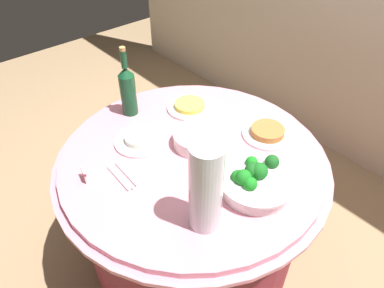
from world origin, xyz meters
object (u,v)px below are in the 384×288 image
broccoli_bowl (255,181)px  food_plate_peanuts (267,133)px  food_plate_rice (140,140)px  decorative_fruit_vase (206,190)px  serving_tongs (123,177)px  wine_bottle (128,89)px  food_plate_fried_egg (190,106)px  plate_stack (198,139)px  label_placard_front (84,174)px

broccoli_bowl → food_plate_peanuts: (-0.17, 0.29, -0.03)m
food_plate_peanuts → food_plate_rice: bearing=-126.7°
food_plate_peanuts → food_plate_rice: food_plate_peanuts is taller
decorative_fruit_vase → food_plate_peanuts: (-0.16, 0.53, -0.14)m
serving_tongs → food_plate_rice: 0.22m
serving_tongs → wine_bottle: bearing=142.3°
decorative_fruit_vase → food_plate_fried_egg: size_ratio=1.55×
plate_stack → label_placard_front: bearing=-105.2°
food_plate_peanuts → food_plate_rice: (-0.34, -0.45, -0.00)m
broccoli_bowl → food_plate_fried_egg: 0.58m
food_plate_fried_egg → food_plate_rice: (0.05, -0.33, -0.00)m
plate_stack → food_plate_rice: bearing=-134.4°
wine_bottle → food_plate_rice: bearing=-24.2°
plate_stack → food_plate_peanuts: (0.16, 0.27, -0.01)m
serving_tongs → label_placard_front: 0.15m
food_plate_rice → wine_bottle: bearing=155.8°
food_plate_fried_egg → food_plate_peanuts: bearing=17.3°
decorative_fruit_vase → food_plate_rice: (-0.50, 0.08, -0.15)m
food_plate_fried_egg → label_placard_front: label_placard_front is taller
label_placard_front → decorative_fruit_vase: bearing=25.1°
broccoli_bowl → wine_bottle: 0.73m
food_plate_fried_egg → food_plate_rice: size_ratio=1.00×
plate_stack → food_plate_peanuts: 0.31m
food_plate_fried_egg → label_placard_front: 0.63m
food_plate_rice → label_placard_front: size_ratio=4.00×
decorative_fruit_vase → serving_tongs: decorative_fruit_vase is taller
label_placard_front → food_plate_peanuts: bearing=68.8°
broccoli_bowl → label_placard_front: broccoli_bowl is taller
broccoli_bowl → decorative_fruit_vase: (-0.01, -0.24, 0.12)m
food_plate_fried_egg → wine_bottle: bearing=-125.0°
decorative_fruit_vase → plate_stack: bearing=141.2°
food_plate_fried_egg → food_plate_rice: food_plate_rice is taller
plate_stack → label_placard_front: size_ratio=3.82×
broccoli_bowl → food_plate_fried_egg: size_ratio=1.27×
plate_stack → decorative_fruit_vase: bearing=-38.8°
decorative_fruit_vase → label_placard_front: 0.51m
decorative_fruit_vase → label_placard_front: (-0.45, -0.21, -0.13)m
decorative_fruit_vase → label_placard_front: size_ratio=6.18×
food_plate_peanuts → label_placard_front: size_ratio=4.00×
food_plate_peanuts → food_plate_fried_egg: bearing=-162.7°
plate_stack → decorative_fruit_vase: 0.43m
plate_stack → food_plate_fried_egg: bearing=146.3°
broccoli_bowl → wine_bottle: size_ratio=0.83×
decorative_fruit_vase → food_plate_peanuts: size_ratio=1.55×
serving_tongs → plate_stack: bearing=83.6°
serving_tongs → food_plate_fried_egg: 0.54m
plate_stack → wine_bottle: bearing=-167.9°
decorative_fruit_vase → food_plate_fried_egg: decorative_fruit_vase is taller
serving_tongs → label_placard_front: label_placard_front is taller
broccoli_bowl → food_plate_fried_egg: bearing=163.4°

